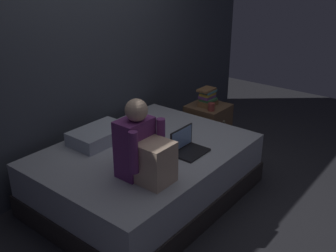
# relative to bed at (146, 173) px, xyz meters

# --- Properties ---
(ground_plane) EXTENTS (8.00, 8.00, 0.00)m
(ground_plane) POSITION_rel_bed_xyz_m (0.20, -0.30, -0.26)
(ground_plane) COLOR #2D2D33
(wall_back) EXTENTS (5.60, 0.10, 2.70)m
(wall_back) POSITION_rel_bed_xyz_m (0.20, 0.90, 1.09)
(wall_back) COLOR #424751
(wall_back) RESTS_ON ground_plane
(bed) EXTENTS (2.00, 1.50, 0.53)m
(bed) POSITION_rel_bed_xyz_m (0.00, 0.00, 0.00)
(bed) COLOR #332D2B
(bed) RESTS_ON ground_plane
(nightstand) EXTENTS (0.44, 0.46, 0.56)m
(nightstand) POSITION_rel_bed_xyz_m (1.30, 0.14, 0.01)
(nightstand) COLOR brown
(nightstand) RESTS_ON ground_plane
(person_sitting) EXTENTS (0.39, 0.44, 0.66)m
(person_sitting) POSITION_rel_bed_xyz_m (-0.39, -0.34, 0.52)
(person_sitting) COLOR #75337A
(person_sitting) RESTS_ON bed
(laptop) EXTENTS (0.32, 0.23, 0.22)m
(laptop) POSITION_rel_bed_xyz_m (0.18, -0.35, 0.33)
(laptop) COLOR black
(laptop) RESTS_ON bed
(pillow) EXTENTS (0.56, 0.36, 0.13)m
(pillow) POSITION_rel_bed_xyz_m (-0.16, 0.45, 0.34)
(pillow) COLOR silver
(pillow) RESTS_ON bed
(book_stack) EXTENTS (0.24, 0.17, 0.21)m
(book_stack) POSITION_rel_bed_xyz_m (1.29, 0.15, 0.39)
(book_stack) COLOR brown
(book_stack) RESTS_ON nightstand
(mug) EXTENTS (0.08, 0.08, 0.09)m
(mug) POSITION_rel_bed_xyz_m (1.17, 0.02, 0.34)
(mug) COLOR #933833
(mug) RESTS_ON nightstand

